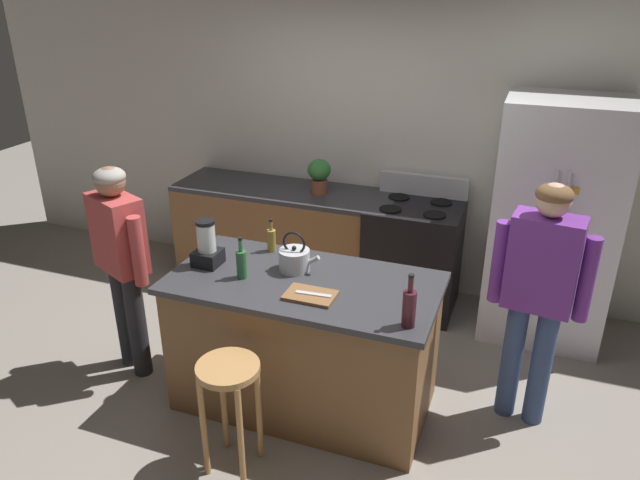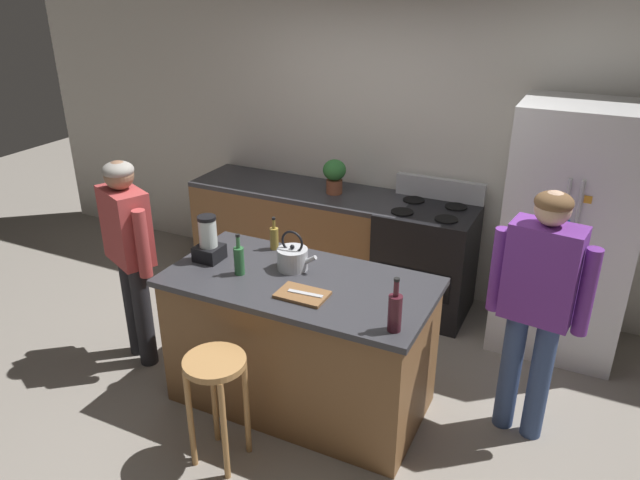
{
  "view_description": "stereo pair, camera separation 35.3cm",
  "coord_description": "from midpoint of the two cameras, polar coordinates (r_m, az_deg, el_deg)",
  "views": [
    {
      "loc": [
        1.25,
        -3.08,
        2.71
      ],
      "look_at": [
        0.0,
        0.3,
        1.08
      ],
      "focal_mm": 33.71,
      "sensor_mm": 36.0,
      "label": 1
    },
    {
      "loc": [
        1.57,
        -2.94,
        2.71
      ],
      "look_at": [
        0.0,
        0.3,
        1.08
      ],
      "focal_mm": 33.71,
      "sensor_mm": 36.0,
      "label": 2
    }
  ],
  "objects": [
    {
      "name": "back_wall",
      "position": [
        5.33,
        4.32,
        9.43
      ],
      "size": [
        8.0,
        0.1,
        2.7
      ],
      "primitive_type": "cube",
      "color": "silver",
      "rests_on": "ground_plane"
    },
    {
      "name": "cutting_board",
      "position": [
        3.58,
        -3.77,
        -5.33
      ],
      "size": [
        0.3,
        0.2,
        0.02
      ],
      "primitive_type": "cube",
      "color": "brown",
      "rests_on": "kitchen_island"
    },
    {
      "name": "bar_stool",
      "position": [
        3.54,
        -11.52,
        -13.82
      ],
      "size": [
        0.36,
        0.36,
        0.72
      ],
      "color": "#B7844C",
      "rests_on": "ground_plane"
    },
    {
      "name": "chef_knife",
      "position": [
        3.56,
        -3.48,
        -5.2
      ],
      "size": [
        0.22,
        0.05,
        0.01
      ],
      "primitive_type": "cube",
      "rotation": [
        0.0,
        0.0,
        0.08
      ],
      "color": "#B7BABF",
      "rests_on": "cutting_board"
    },
    {
      "name": "kitchen_island",
      "position": [
        4.01,
        -4.07,
        -9.77
      ],
      "size": [
        1.7,
        0.87,
        0.93
      ],
      "color": "brown",
      "rests_on": "ground_plane"
    },
    {
      "name": "bottle_wine",
      "position": [
        3.25,
        5.38,
        -6.46
      ],
      "size": [
        0.08,
        0.08,
        0.32
      ],
      "color": "#471923",
      "rests_on": "kitchen_island"
    },
    {
      "name": "back_counter_run",
      "position": [
        5.54,
        -5.11,
        0.3
      ],
      "size": [
        2.0,
        0.64,
        0.93
      ],
      "color": "brown",
      "rests_on": "ground_plane"
    },
    {
      "name": "ground_plane",
      "position": [
        4.29,
        -3.88,
        -14.98
      ],
      "size": [
        14.0,
        14.0,
        0.0
      ],
      "primitive_type": "plane",
      "color": "gray"
    },
    {
      "name": "potted_plant",
      "position": [
        5.18,
        -2.04,
        6.26
      ],
      "size": [
        0.2,
        0.2,
        0.3
      ],
      "color": "brown",
      "rests_on": "back_counter_run"
    },
    {
      "name": "tea_kettle",
      "position": [
        3.86,
        -5.05,
        -1.85
      ],
      "size": [
        0.28,
        0.2,
        0.27
      ],
      "color": "#B7BABF",
      "rests_on": "kitchen_island"
    },
    {
      "name": "blender_appliance",
      "position": [
        4.0,
        -13.19,
        -0.64
      ],
      "size": [
        0.17,
        0.17,
        0.31
      ],
      "color": "black",
      "rests_on": "kitchen_island"
    },
    {
      "name": "bottle_olive_oil",
      "position": [
        3.8,
        -10.11,
        -2.23
      ],
      "size": [
        0.07,
        0.07,
        0.28
      ],
      "color": "#2D6638",
      "rests_on": "kitchen_island"
    },
    {
      "name": "refrigerator",
      "position": [
        4.84,
        19.37,
        1.48
      ],
      "size": [
        0.9,
        0.73,
        1.89
      ],
      "color": "silver",
      "rests_on": "ground_plane"
    },
    {
      "name": "person_by_island_left",
      "position": [
        4.37,
        -20.62,
        -1.23
      ],
      "size": [
        0.57,
        0.37,
        1.56
      ],
      "color": "#26262B",
      "rests_on": "ground_plane"
    },
    {
      "name": "bottle_vinegar",
      "position": [
        4.14,
        -7.07,
        0.01
      ],
      "size": [
        0.06,
        0.06,
        0.24
      ],
      "color": "olive",
      "rests_on": "kitchen_island"
    },
    {
      "name": "stove_range",
      "position": [
        5.15,
        6.87,
        -1.56
      ],
      "size": [
        0.76,
        0.65,
        1.11
      ],
      "color": "black",
      "rests_on": "ground_plane"
    },
    {
      "name": "person_by_sink_right",
      "position": [
        3.78,
        17.62,
        -4.16
      ],
      "size": [
        0.6,
        0.27,
        1.62
      ],
      "color": "#384C7A",
      "rests_on": "ground_plane"
    }
  ]
}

